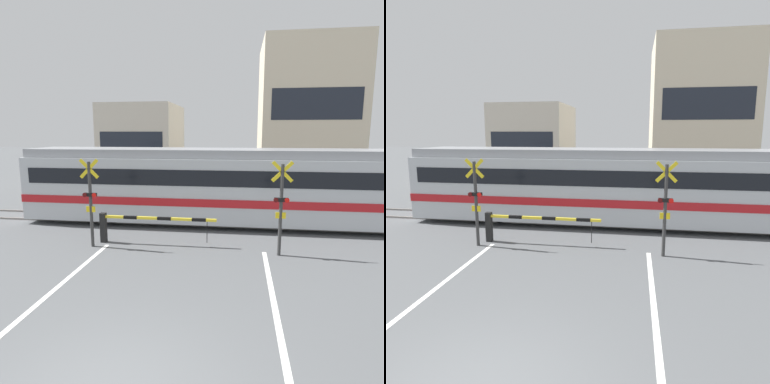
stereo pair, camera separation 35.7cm
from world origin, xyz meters
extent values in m
cube|color=gray|center=(0.00, 9.77, 0.04)|extent=(50.00, 0.10, 0.08)
cube|color=gray|center=(0.00, 11.21, 0.04)|extent=(50.00, 0.10, 0.08)
cube|color=white|center=(-2.72, 1.47, 0.00)|extent=(0.14, 10.93, 0.01)
cube|color=white|center=(2.72, 1.47, 0.00)|extent=(0.14, 10.93, 0.01)
cube|color=#B7BCC1|center=(2.49, 10.49, 1.55)|extent=(19.71, 2.81, 2.65)
cube|color=gray|center=(2.49, 10.49, 3.05)|extent=(19.51, 2.47, 0.36)
cube|color=red|center=(2.49, 10.49, 1.15)|extent=(19.73, 2.87, 0.32)
cube|color=black|center=(2.49, 10.49, 2.15)|extent=(18.92, 2.85, 0.64)
cube|color=black|center=(-7.38, 10.49, 2.15)|extent=(0.03, 1.97, 0.80)
cylinder|color=black|center=(-3.62, 9.77, 0.38)|extent=(0.76, 0.12, 0.76)
cylinder|color=black|center=(-3.62, 11.21, 0.38)|extent=(0.76, 0.12, 0.76)
cube|color=black|center=(-2.97, 7.23, 0.54)|extent=(0.20, 0.20, 1.08)
cube|color=yellow|center=(-0.93, 7.23, 0.95)|extent=(4.08, 0.09, 0.09)
cube|color=black|center=(-1.95, 7.23, 0.95)|extent=(0.49, 0.10, 0.10)
cube|color=black|center=(-0.73, 7.23, 0.95)|extent=(0.49, 0.10, 0.10)
cube|color=black|center=(0.50, 7.23, 0.95)|extent=(0.49, 0.10, 0.10)
cylinder|color=black|center=(0.78, 7.23, 0.52)|extent=(0.02, 0.02, 0.76)
cube|color=black|center=(2.97, 13.37, 0.54)|extent=(0.20, 0.20, 1.08)
cube|color=yellow|center=(0.93, 13.37, 0.95)|extent=(4.08, 0.09, 0.09)
cube|color=black|center=(1.95, 13.37, 0.95)|extent=(0.49, 0.10, 0.10)
cube|color=black|center=(0.73, 13.37, 0.95)|extent=(0.49, 0.10, 0.10)
cube|color=black|center=(-0.50, 13.37, 0.95)|extent=(0.49, 0.10, 0.10)
cylinder|color=black|center=(-0.78, 13.37, 0.52)|extent=(0.02, 0.02, 0.76)
cylinder|color=#333333|center=(-3.17, 6.72, 1.48)|extent=(0.11, 0.11, 2.96)
cube|color=yellow|center=(-3.17, 6.72, 2.73)|extent=(0.68, 0.04, 0.68)
cube|color=yellow|center=(-3.17, 6.72, 2.73)|extent=(0.68, 0.04, 0.68)
cube|color=black|center=(-3.17, 6.72, 1.84)|extent=(0.44, 0.12, 0.12)
cylinder|color=#4C0C0C|center=(-3.34, 6.65, 1.84)|extent=(0.15, 0.03, 0.15)
cylinder|color=red|center=(-3.00, 6.65, 1.84)|extent=(0.15, 0.03, 0.15)
cube|color=yellow|center=(-3.17, 6.70, 1.33)|extent=(0.32, 0.03, 0.20)
cylinder|color=#333333|center=(3.17, 6.72, 1.48)|extent=(0.11, 0.11, 2.96)
cube|color=yellow|center=(3.17, 6.72, 2.73)|extent=(0.68, 0.04, 0.68)
cube|color=yellow|center=(3.17, 6.72, 2.73)|extent=(0.68, 0.04, 0.68)
cube|color=black|center=(3.17, 6.72, 1.84)|extent=(0.44, 0.12, 0.12)
cylinder|color=#4C0C0C|center=(3.00, 6.65, 1.84)|extent=(0.15, 0.03, 0.15)
cylinder|color=red|center=(3.34, 6.65, 1.84)|extent=(0.15, 0.03, 0.15)
cube|color=yellow|center=(3.17, 6.70, 1.33)|extent=(0.32, 0.03, 0.20)
cylinder|color=#33384C|center=(-1.24, 16.49, 0.39)|extent=(0.13, 0.13, 0.77)
cylinder|color=#33384C|center=(-1.10, 16.49, 0.39)|extent=(0.13, 0.13, 0.77)
cube|color=maroon|center=(-1.17, 16.49, 1.08)|extent=(0.38, 0.22, 0.61)
sphere|color=#997056|center=(-1.17, 16.49, 1.49)|extent=(0.21, 0.21, 0.21)
cube|color=beige|center=(-6.17, 23.97, 3.05)|extent=(5.69, 6.99, 6.11)
cube|color=#1E232D|center=(-6.17, 20.46, 3.36)|extent=(4.78, 0.03, 1.22)
cube|color=beige|center=(6.87, 23.97, 5.29)|extent=(7.08, 6.99, 10.57)
cube|color=#1E232D|center=(6.87, 20.46, 5.82)|extent=(5.95, 0.03, 2.11)
camera|label=1|loc=(1.86, -4.14, 3.94)|focal=32.00mm
camera|label=2|loc=(2.21, -4.08, 3.94)|focal=32.00mm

